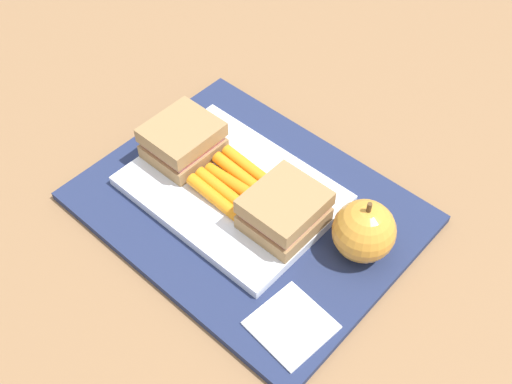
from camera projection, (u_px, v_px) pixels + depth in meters
ground_plane at (248, 210)px, 0.71m from camera, size 2.40×2.40×0.00m
lunchbag_mat at (248, 207)px, 0.70m from camera, size 0.36×0.28×0.01m
food_tray at (232, 190)px, 0.71m from camera, size 0.23×0.17×0.01m
sandwich_half_left at (183, 140)px, 0.72m from camera, size 0.07×0.08×0.04m
sandwich_half_right at (284, 210)px, 0.65m from camera, size 0.07×0.08×0.04m
carrot_sticks_bundle at (232, 182)px, 0.70m from camera, size 0.08×0.07×0.02m
apple at (364, 231)px, 0.63m from camera, size 0.07×0.07×0.08m
paper_napkin at (291, 325)px, 0.60m from camera, size 0.08×0.08×0.00m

